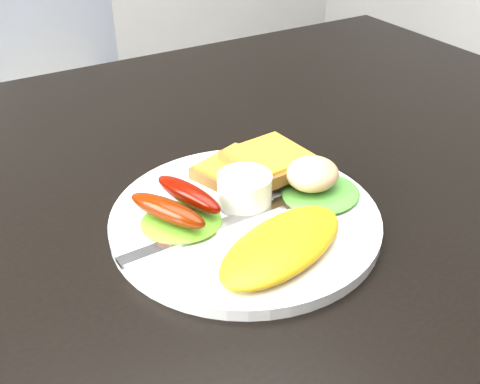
# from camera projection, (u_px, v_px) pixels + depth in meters

# --- Properties ---
(dining_table) EXTENTS (1.20, 0.80, 0.04)m
(dining_table) POSITION_uv_depth(u_px,v_px,m) (204.00, 184.00, 0.66)
(dining_table) COLOR black
(dining_table) RESTS_ON ground
(dining_chair) EXTENTS (0.56, 0.56, 0.05)m
(dining_chair) POSITION_uv_depth(u_px,v_px,m) (82.00, 109.00, 1.51)
(dining_chair) COLOR tan
(dining_chair) RESTS_ON ground
(plate) EXTENTS (0.27, 0.27, 0.01)m
(plate) POSITION_uv_depth(u_px,v_px,m) (245.00, 219.00, 0.56)
(plate) COLOR white
(plate) RESTS_ON dining_table
(lettuce_left) EXTENTS (0.10, 0.10, 0.01)m
(lettuce_left) POSITION_uv_depth(u_px,v_px,m) (181.00, 222.00, 0.54)
(lettuce_left) COLOR #2E8A17
(lettuce_left) RESTS_ON plate
(lettuce_right) EXTENTS (0.10, 0.09, 0.01)m
(lettuce_right) POSITION_uv_depth(u_px,v_px,m) (321.00, 193.00, 0.58)
(lettuce_right) COLOR #408D2F
(lettuce_right) RESTS_ON plate
(omelette) EXTENTS (0.16, 0.11, 0.02)m
(omelette) POSITION_uv_depth(u_px,v_px,m) (282.00, 245.00, 0.50)
(omelette) COLOR gold
(omelette) RESTS_ON plate
(sausage_a) EXTENTS (0.06, 0.09, 0.02)m
(sausage_a) POSITION_uv_depth(u_px,v_px,m) (167.00, 210.00, 0.53)
(sausage_a) COLOR #651E02
(sausage_a) RESTS_ON lettuce_left
(sausage_b) EXTENTS (0.05, 0.09, 0.02)m
(sausage_b) POSITION_uv_depth(u_px,v_px,m) (188.00, 194.00, 0.55)
(sausage_b) COLOR #670901
(sausage_b) RESTS_ON lettuce_left
(ramekin) EXTENTS (0.07, 0.07, 0.03)m
(ramekin) POSITION_uv_depth(u_px,v_px,m) (245.00, 189.00, 0.56)
(ramekin) COLOR white
(ramekin) RESTS_ON plate
(toast_a) EXTENTS (0.10, 0.10, 0.01)m
(toast_a) POSITION_uv_depth(u_px,v_px,m) (239.00, 172.00, 0.61)
(toast_a) COLOR brown
(toast_a) RESTS_ON plate
(toast_b) EXTENTS (0.09, 0.09, 0.01)m
(toast_b) POSITION_uv_depth(u_px,v_px,m) (270.00, 161.00, 0.61)
(toast_b) COLOR olive
(toast_b) RESTS_ON toast_a
(potato_salad) EXTENTS (0.07, 0.07, 0.03)m
(potato_salad) POSITION_uv_depth(u_px,v_px,m) (312.00, 174.00, 0.57)
(potato_salad) COLOR beige
(potato_salad) RESTS_ON lettuce_right
(fork) EXTENTS (0.17, 0.02, 0.00)m
(fork) POSITION_uv_depth(u_px,v_px,m) (204.00, 232.00, 0.53)
(fork) COLOR #ADAFB7
(fork) RESTS_ON plate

